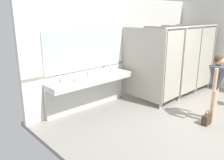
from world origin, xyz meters
TOP-DOWN VIEW (x-y plane):
  - ground_plane at (0.00, 0.00)m, footprint 6.37×5.92m
  - wall_back at (0.00, 2.72)m, footprint 6.37×0.12m
  - wall_back_tile_band at (0.00, 2.66)m, footprint 6.37×0.01m
  - vanity_counter at (-1.54, 2.46)m, footprint 2.37×0.52m
  - mirror_panel at (-1.54, 2.65)m, footprint 2.27×0.02m
  - bathroom_stalls at (1.19, 1.70)m, footprint 2.77×1.47m
  - person_standing at (0.18, 0.00)m, footprint 0.54×0.49m
  - handbag at (-0.11, 0.00)m, footprint 0.24×0.13m
  - soap_dispenser at (-0.99, 2.54)m, footprint 0.07×0.07m
  - paper_cup at (-2.06, 2.32)m, footprint 0.07×0.07m

SIDE VIEW (x-z plane):
  - ground_plane at x=0.00m, z-range -0.10..0.00m
  - handbag at x=-0.11m, z-range -0.05..0.30m
  - vanity_counter at x=-1.54m, z-range 0.14..1.15m
  - paper_cup at x=-2.06m, z-range 0.89..0.99m
  - soap_dispenser at x=-0.99m, z-range 0.88..1.06m
  - person_standing at x=0.18m, z-range 0.20..1.76m
  - wall_back_tile_band at x=0.00m, z-range 1.02..1.08m
  - bathroom_stalls at x=1.19m, z-range 0.05..2.16m
  - wall_back at x=0.00m, z-range 0.00..2.85m
  - mirror_panel at x=-1.54m, z-range 1.04..2.06m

